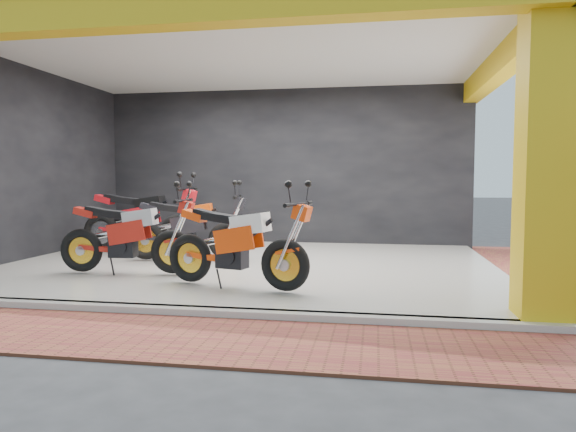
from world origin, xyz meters
name	(u,v)px	position (x,y,z in m)	size (l,w,h in m)	color
ground	(212,295)	(0.00, 0.00, 0.00)	(80.00, 80.00, 0.00)	#2D2D30
showroom_floor	(250,266)	(0.00, 2.00, 0.05)	(8.00, 6.00, 0.10)	silver
showroom_ceiling	(248,50)	(0.00, 2.00, 3.60)	(8.40, 6.40, 0.20)	beige
back_wall	(283,168)	(0.00, 5.10, 1.75)	(8.20, 0.20, 3.50)	black
left_wall	(26,165)	(-4.10, 2.00, 1.75)	(0.20, 6.20, 3.50)	black
corner_column	(546,154)	(3.75, -0.75, 1.75)	(0.50, 0.50, 3.50)	gold
header_beam_front	(179,8)	(0.00, -1.00, 3.30)	(8.40, 0.30, 0.40)	gold
header_beam_right	(508,59)	(4.00, 2.00, 3.30)	(0.30, 6.40, 0.40)	gold
floor_kerb	(183,312)	(0.00, -1.02, 0.05)	(8.00, 0.20, 0.10)	silver
paver_front	(152,336)	(0.00, -1.80, 0.01)	(9.00, 1.40, 0.03)	brown
paver_right	(557,277)	(4.80, 2.00, 0.01)	(1.40, 7.00, 0.03)	brown
moto_hero	(285,240)	(0.98, -0.13, 0.76)	(2.17, 0.80, 1.32)	#EF420A
moto_row_a	(172,230)	(-0.85, 0.76, 0.76)	(2.15, 0.80, 1.31)	#B01D12
moto_row_b	(177,215)	(-1.57, 2.76, 0.84)	(2.41, 0.89, 1.47)	red
moto_row_c	(227,223)	(-0.43, 2.15, 0.76)	(2.17, 0.80, 1.33)	black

